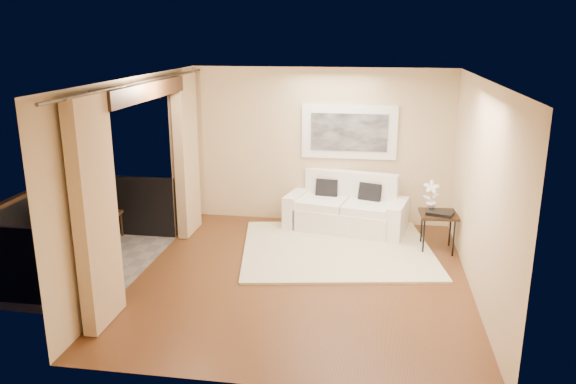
% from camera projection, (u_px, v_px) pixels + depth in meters
% --- Properties ---
extents(floor, '(5.00, 5.00, 0.00)m').
position_uv_depth(floor, '(302.00, 278.00, 7.73)').
color(floor, brown).
rests_on(floor, ground).
extents(room_shell, '(5.00, 6.40, 5.00)m').
position_uv_depth(room_shell, '(142.00, 91.00, 7.36)').
color(room_shell, white).
rests_on(room_shell, ground).
extents(balcony, '(1.81, 2.60, 1.17)m').
position_uv_depth(balcony, '(77.00, 252.00, 8.17)').
color(balcony, '#605B56').
rests_on(balcony, ground).
extents(curtains, '(0.16, 4.80, 2.64)m').
position_uv_depth(curtains, '(150.00, 178.00, 7.68)').
color(curtains, tan).
rests_on(curtains, ground).
extents(artwork, '(1.62, 0.07, 0.92)m').
position_uv_depth(artwork, '(349.00, 132.00, 9.56)').
color(artwork, white).
rests_on(artwork, room_shell).
extents(rug, '(3.26, 2.95, 0.04)m').
position_uv_depth(rug, '(337.00, 249.00, 8.71)').
color(rug, beige).
rests_on(rug, floor).
extents(sofa, '(2.12, 1.25, 0.96)m').
position_uv_depth(sofa, '(347.00, 210.00, 9.55)').
color(sofa, white).
rests_on(sofa, floor).
extents(side_table, '(0.58, 0.58, 0.60)m').
position_uv_depth(side_table, '(438.00, 217.00, 8.58)').
color(side_table, black).
rests_on(side_table, floor).
extents(tray, '(0.45, 0.38, 0.05)m').
position_uv_depth(tray, '(440.00, 213.00, 8.48)').
color(tray, black).
rests_on(tray, side_table).
extents(orchid, '(0.26, 0.18, 0.47)m').
position_uv_depth(orchid, '(431.00, 196.00, 8.63)').
color(orchid, white).
rests_on(orchid, side_table).
extents(bistro_table, '(0.65, 0.65, 0.70)m').
position_uv_depth(bistro_table, '(65.00, 227.00, 7.88)').
color(bistro_table, black).
rests_on(bistro_table, balcony).
extents(balcony_chair_far, '(0.43, 0.44, 0.93)m').
position_uv_depth(balcony_chair_far, '(104.00, 210.00, 8.94)').
color(balcony_chair_far, black).
rests_on(balcony_chair_far, balcony).
extents(balcony_chair_near, '(0.40, 0.40, 0.92)m').
position_uv_depth(balcony_chair_near, '(53.00, 228.00, 8.10)').
color(balcony_chair_near, black).
rests_on(balcony_chair_near, balcony).
extents(ice_bucket, '(0.18, 0.18, 0.20)m').
position_uv_depth(ice_bucket, '(58.00, 212.00, 7.96)').
color(ice_bucket, silver).
rests_on(ice_bucket, bistro_table).
extents(candle, '(0.06, 0.06, 0.07)m').
position_uv_depth(candle, '(71.00, 215.00, 8.02)').
color(candle, '#F94316').
rests_on(candle, bistro_table).
extents(vase, '(0.04, 0.04, 0.18)m').
position_uv_depth(vase, '(57.00, 220.00, 7.63)').
color(vase, silver).
rests_on(vase, bistro_table).
extents(glass_a, '(0.06, 0.06, 0.12)m').
position_uv_depth(glass_a, '(69.00, 220.00, 7.72)').
color(glass_a, white).
rests_on(glass_a, bistro_table).
extents(glass_b, '(0.06, 0.06, 0.12)m').
position_uv_depth(glass_b, '(76.00, 219.00, 7.79)').
color(glass_b, silver).
rests_on(glass_b, bistro_table).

